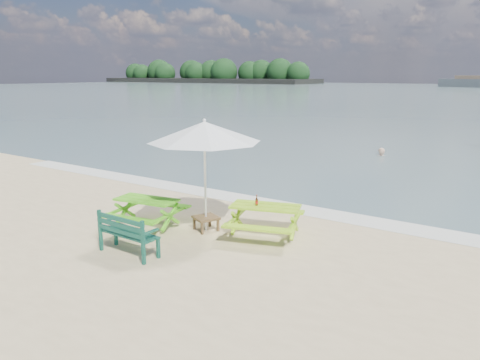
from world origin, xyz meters
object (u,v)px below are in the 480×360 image
Objects in this scene: patio_umbrella at (204,132)px; beer_bottle at (257,202)px; picnic_table_right at (265,222)px; side_table at (206,223)px; swimmer at (380,165)px; picnic_table_left at (147,214)px; park_bench at (129,242)px.

patio_umbrella is 1.94m from beer_bottle.
picnic_table_right is 1.42m from side_table.
swimmer is at bearing 95.28° from beer_bottle.
patio_umbrella is (-1.35, -0.42, 1.95)m from picnic_table_right.
picnic_table_left reaches higher than swimmer.
patio_umbrella reaches higher than side_table.
picnic_table_left is 13.14m from swimmer.
patio_umbrella reaches higher than park_bench.
picnic_table_left is 2.73× the size of side_table.
beer_bottle is at bearing -146.68° from picnic_table_right.
picnic_table_right is 1.51× the size of park_bench.
side_table is at bearing -165.26° from beer_bottle.
park_bench is 2.89m from patio_umbrella.
picnic_table_left is at bearing -158.55° from picnic_table_right.
picnic_table_left is at bearing -159.42° from beer_bottle.
swimmer is at bearing 96.10° from picnic_table_right.
swimmer is (-1.12, 12.12, -1.27)m from beer_bottle.
park_bench is at bearing -125.02° from picnic_table_right.
park_bench is (-1.71, -2.44, -0.09)m from picnic_table_right.
beer_bottle reaches higher than picnic_table_left.
picnic_table_left is 2.67m from beer_bottle.
park_bench reaches higher than side_table.
picnic_table_left is 0.90× the size of picnic_table_right.
beer_bottle is at bearing 14.74° from side_table.
picnic_table_left is 1.14× the size of swimmer.
park_bench is 2.06m from side_table.
side_table is at bearing -162.75° from picnic_table_right.
picnic_table_left is at bearing -95.89° from swimmer.
picnic_table_right is at bearing -83.90° from swimmer.
picnic_table_left is at bearing 123.03° from park_bench.
park_bench is 2.02× the size of side_table.
side_table is 0.42× the size of swimmer.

